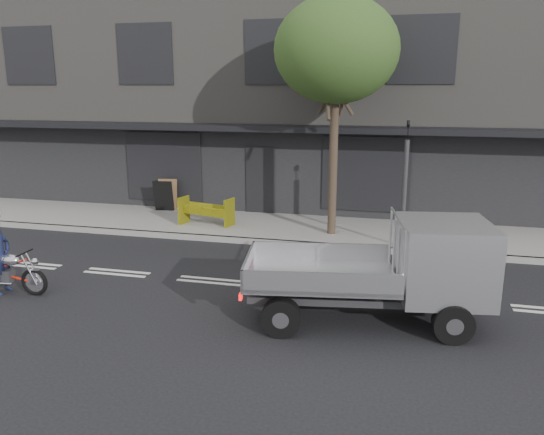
% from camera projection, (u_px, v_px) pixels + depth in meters
% --- Properties ---
extents(ground, '(80.00, 80.00, 0.00)m').
position_uv_depth(ground, '(212.00, 281.00, 12.13)').
color(ground, black).
rests_on(ground, ground).
extents(sidewalk, '(32.00, 3.20, 0.15)m').
position_uv_depth(sidewalk, '(263.00, 227.00, 16.55)').
color(sidewalk, gray).
rests_on(sidewalk, ground).
extents(kerb, '(32.00, 0.20, 0.15)m').
position_uv_depth(kerb, '(249.00, 241.00, 15.04)').
color(kerb, gray).
rests_on(kerb, ground).
extents(building_main, '(26.00, 10.00, 8.00)m').
position_uv_depth(building_main, '(303.00, 95.00, 21.84)').
color(building_main, slate).
rests_on(building_main, ground).
extents(street_tree, '(3.40, 3.40, 6.74)m').
position_uv_depth(street_tree, '(336.00, 51.00, 14.33)').
color(street_tree, '#382B21').
rests_on(street_tree, ground).
extents(traffic_light_pole, '(0.12, 0.12, 3.50)m').
position_uv_depth(traffic_light_pole, '(404.00, 191.00, 13.94)').
color(traffic_light_pole, '#2D2D30').
rests_on(traffic_light_pole, ground).
extents(motorcycle, '(1.87, 0.54, 0.96)m').
position_uv_depth(motorcycle, '(7.00, 271.00, 11.34)').
color(motorcycle, black).
rests_on(motorcycle, ground).
extents(flatbed_ute, '(4.64, 2.42, 2.05)m').
position_uv_depth(flatbed_ute, '(421.00, 263.00, 9.74)').
color(flatbed_ute, black).
rests_on(flatbed_ute, ground).
extents(construction_barrier, '(1.72, 1.02, 0.90)m').
position_uv_depth(construction_barrier, '(204.00, 212.00, 16.17)').
color(construction_barrier, yellow).
rests_on(construction_barrier, sidewalk).
extents(sandwich_board, '(0.72, 0.52, 1.06)m').
position_uv_depth(sandwich_board, '(163.00, 196.00, 18.21)').
color(sandwich_board, black).
rests_on(sandwich_board, sidewalk).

